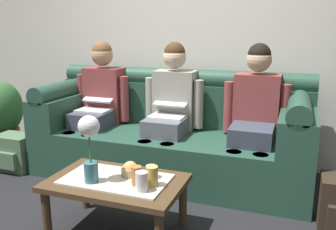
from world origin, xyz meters
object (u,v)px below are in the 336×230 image
(coffee_table, at_px, (116,187))
(cup_far_center, at_px, (142,182))
(cup_far_left, at_px, (151,172))
(potted_plant, at_px, (4,114))
(person_right, at_px, (255,111))
(backpack_left, at_px, (15,153))
(flower_vase, at_px, (90,140))
(snack_bowl, at_px, (130,170))
(cup_near_right, at_px, (137,176))
(person_middle, at_px, (171,105))
(person_left, at_px, (99,100))
(cup_near_left, at_px, (152,176))
(couch, at_px, (171,136))

(coffee_table, distance_m, cup_far_center, 0.29)
(cup_far_left, bearing_deg, potted_plant, 155.73)
(person_right, relative_size, backpack_left, 3.49)
(flower_vase, relative_size, cup_far_left, 5.29)
(coffee_table, relative_size, snack_bowl, 7.16)
(cup_near_right, bearing_deg, person_right, 62.90)
(flower_vase, relative_size, backpack_left, 1.24)
(person_middle, height_order, snack_bowl, person_middle)
(person_middle, distance_m, cup_far_center, 1.24)
(person_left, bearing_deg, cup_near_left, -47.46)
(cup_far_left, distance_m, potted_plant, 2.35)
(snack_bowl, height_order, cup_near_left, cup_near_left)
(snack_bowl, bearing_deg, couch, 93.84)
(potted_plant, bearing_deg, backpack_left, -39.78)
(couch, bearing_deg, person_left, -179.64)
(person_middle, height_order, cup_far_left, person_middle)
(person_left, xyz_separation_m, cup_near_left, (1.01, -1.10, -0.21))
(couch, xyz_separation_m, cup_far_left, (0.21, -1.00, 0.06))
(person_right, relative_size, cup_near_left, 9.76)
(snack_bowl, xyz_separation_m, backpack_left, (-1.51, 0.57, -0.25))
(snack_bowl, height_order, backpack_left, snack_bowl)
(person_middle, bearing_deg, person_left, 179.99)
(cup_near_right, distance_m, cup_far_left, 0.14)
(couch, xyz_separation_m, cup_near_right, (0.17, -1.13, 0.08))
(person_middle, distance_m, cup_near_left, 1.15)
(person_middle, distance_m, potted_plant, 1.94)
(person_middle, relative_size, backpack_left, 3.49)
(cup_near_left, bearing_deg, person_left, 132.54)
(person_middle, height_order, cup_far_center, person_middle)
(snack_bowl, bearing_deg, flower_vase, -136.53)
(person_left, distance_m, flower_vase, 1.34)
(couch, distance_m, cup_near_left, 1.14)
(couch, bearing_deg, snack_bowl, -86.16)
(cup_near_left, height_order, cup_near_right, cup_near_left)
(couch, relative_size, potted_plant, 3.16)
(couch, relative_size, person_right, 2.02)
(person_left, xyz_separation_m, snack_bowl, (0.81, -1.00, -0.23))
(snack_bowl, bearing_deg, person_left, 129.09)
(potted_plant, bearing_deg, person_left, 1.22)
(cup_near_right, relative_size, backpack_left, 0.35)
(person_right, bearing_deg, person_left, -179.98)
(person_left, distance_m, snack_bowl, 1.31)
(person_right, xyz_separation_m, snack_bowl, (-0.68, -1.00, -0.23))
(couch, bearing_deg, flower_vase, -95.75)
(cup_far_left, bearing_deg, backpack_left, 161.25)
(backpack_left, bearing_deg, couch, 16.66)
(cup_far_center, bearing_deg, couch, 101.13)
(cup_far_center, height_order, cup_far_left, cup_far_center)
(person_left, bearing_deg, person_middle, -0.01)
(couch, height_order, person_middle, person_middle)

